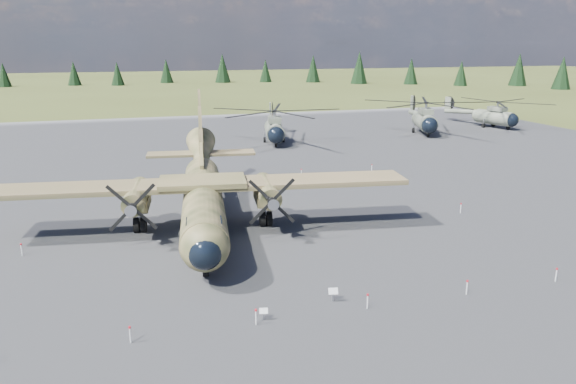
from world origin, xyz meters
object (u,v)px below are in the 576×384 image
object	(u,v)px
transport_plane	(203,190)
helicopter_far	(495,109)
helicopter_mid	(425,111)
helicopter_near	(274,120)

from	to	relation	value
transport_plane	helicopter_far	world-z (taller)	transport_plane
helicopter_mid	helicopter_far	xyz separation A→B (m)	(14.26, 2.45, -0.40)
helicopter_near	helicopter_mid	xyz separation A→B (m)	(24.12, 1.54, 0.16)
transport_plane	helicopter_far	distance (m)	64.99
transport_plane	helicopter_near	bearing A→B (deg)	74.02
helicopter_mid	transport_plane	bearing A→B (deg)	-119.21
transport_plane	helicopter_far	size ratio (longest dim) A/B	1.38
transport_plane	helicopter_mid	xyz separation A→B (m)	(38.90, 34.94, 0.65)
helicopter_near	helicopter_far	distance (m)	38.59
helicopter_near	helicopter_far	xyz separation A→B (m)	(38.38, 3.99, -0.24)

